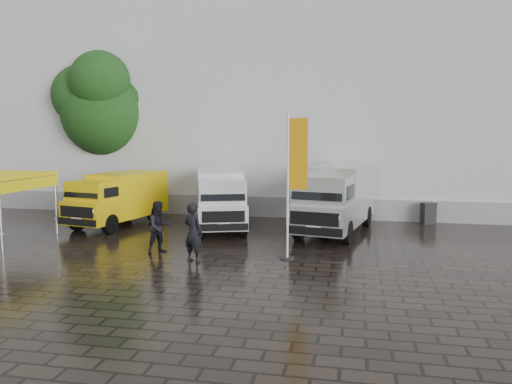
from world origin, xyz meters
The scene contains 11 objects.
ground centered at (0.00, 0.00, 0.00)m, with size 120.00×120.00×0.00m, color black.
exhibition_hall centered at (2.00, 16.00, 6.00)m, with size 44.00×16.00×12.00m, color silver.
hall_plinth centered at (2.00, 7.95, 0.50)m, with size 44.00×0.15×1.00m, color gray.
van_yellow centered at (-7.33, 4.30, 1.16)m, with size 1.93×5.02×2.32m, color #DEB80B, non-canonical shape.
van_white centered at (-2.75, 4.70, 1.24)m, with size 1.91×5.72×2.48m, color silver, non-canonical shape.
van_silver centered at (2.20, 4.70, 1.37)m, with size 2.11×6.34×2.75m, color silver, non-canonical shape.
flagpole centered at (1.03, -0.04, 2.65)m, with size 0.88×0.50×4.77m.
tree centered at (-10.22, 8.97, 5.49)m, with size 4.76×4.76×8.55m.
wheelie_bin centered at (6.26, 7.55, 0.48)m, with size 0.58×0.58×0.96m, color black.
person_front centered at (-2.03, -1.06, 0.96)m, with size 0.70×0.46×1.92m, color black.
person_tent centered at (-3.57, -0.11, 0.90)m, with size 0.87×0.68×1.79m, color black.
Camera 1 is at (3.03, -15.94, 4.10)m, focal length 35.00 mm.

